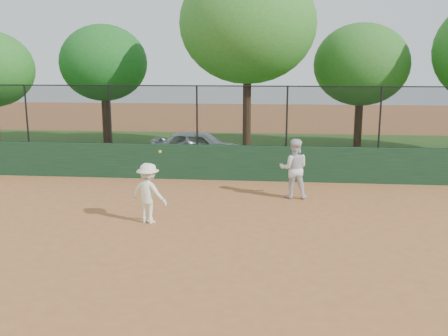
# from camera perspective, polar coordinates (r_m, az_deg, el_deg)

# --- Properties ---
(ground) EXTENTS (80.00, 80.00, 0.00)m
(ground) POSITION_cam_1_polar(r_m,az_deg,el_deg) (11.44, -5.16, -8.05)
(ground) COLOR #AB6637
(ground) RESTS_ON ground
(back_wall) EXTENTS (26.00, 0.20, 1.20)m
(back_wall) POSITION_cam_1_polar(r_m,az_deg,el_deg) (17.01, -1.38, 0.66)
(back_wall) COLOR #1C3D23
(back_wall) RESTS_ON ground
(grass_strip) EXTENTS (36.00, 12.00, 0.01)m
(grass_strip) POSITION_cam_1_polar(r_m,az_deg,el_deg) (22.99, 0.50, 2.04)
(grass_strip) COLOR #275019
(grass_strip) RESTS_ON ground
(parked_car) EXTENTS (3.98, 1.79, 1.33)m
(parked_car) POSITION_cam_1_polar(r_m,az_deg,el_deg) (19.89, -2.82, 2.44)
(parked_car) COLOR silver
(parked_car) RESTS_ON ground
(player_second) EXTENTS (0.86, 0.68, 1.76)m
(player_second) POSITION_cam_1_polar(r_m,az_deg,el_deg) (14.75, 7.99, -0.06)
(player_second) COLOR silver
(player_second) RESTS_ON ground
(player_main) EXTENTS (1.10, 0.83, 1.87)m
(player_main) POSITION_cam_1_polar(r_m,az_deg,el_deg) (12.46, -8.63, -2.86)
(player_main) COLOR white
(player_main) RESTS_ON ground
(fence_assembly) EXTENTS (26.00, 0.06, 2.00)m
(fence_assembly) POSITION_cam_1_polar(r_m,az_deg,el_deg) (16.78, -1.50, 6.15)
(fence_assembly) COLOR black
(fence_assembly) RESTS_ON back_wall
(tree_1) EXTENTS (4.12, 3.74, 5.73)m
(tree_1) POSITION_cam_1_polar(r_m,az_deg,el_deg) (24.60, -13.62, 11.56)
(tree_1) COLOR #432917
(tree_1) RESTS_ON ground
(tree_2) EXTENTS (5.68, 5.16, 7.97)m
(tree_2) POSITION_cam_1_polar(r_m,az_deg,el_deg) (21.39, 2.72, 16.10)
(tree_2) COLOR #422A17
(tree_2) RESTS_ON ground
(tree_3) EXTENTS (4.28, 3.89, 5.72)m
(tree_3) POSITION_cam_1_polar(r_m,az_deg,el_deg) (23.77, 15.43, 11.29)
(tree_3) COLOR #3D2514
(tree_3) RESTS_ON ground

